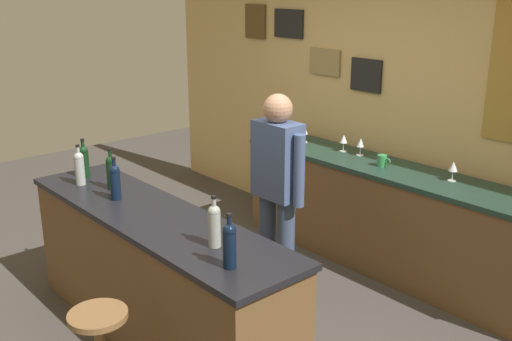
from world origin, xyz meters
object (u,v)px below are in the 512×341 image
(wine_bottle_f, at_px, (230,244))
(wine_glass_d, at_px, (361,143))
(wine_glass_b, at_px, (304,131))
(wine_glass_e, at_px, (453,167))
(bartender, at_px, (277,187))
(coffee_mug, at_px, (382,161))
(wine_bottle_e, at_px, (214,224))
(wine_bottle_c, at_px, (111,171))
(wine_glass_a, at_px, (275,128))
(wine_bottle_b, at_px, (79,167))
(wine_bottle_a, at_px, (84,160))
(wine_glass_c, at_px, (344,139))
(wine_bottle_d, at_px, (115,181))

(wine_bottle_f, bearing_deg, wine_glass_d, 113.01)
(wine_glass_b, xyz_separation_m, wine_glass_e, (1.56, 0.02, 0.00))
(bartender, xyz_separation_m, wine_glass_b, (-0.85, 1.15, 0.07))
(wine_glass_b, relative_size, coffee_mug, 1.24)
(wine_bottle_e, bearing_deg, wine_bottle_c, 178.12)
(wine_glass_a, bearing_deg, wine_bottle_b, -88.02)
(wine_bottle_a, xyz_separation_m, wine_bottle_e, (1.65, -0.02, 0.00))
(wine_glass_b, xyz_separation_m, coffee_mug, (0.97, -0.07, -0.06))
(wine_bottle_a, height_order, wine_bottle_c, same)
(wine_bottle_c, xyz_separation_m, wine_glass_d, (0.58, 2.10, -0.05))
(wine_glass_e, bearing_deg, wine_glass_d, 178.55)
(wine_glass_b, bearing_deg, wine_bottle_f, -54.03)
(wine_bottle_b, bearing_deg, wine_bottle_a, 142.95)
(wine_bottle_a, xyz_separation_m, wine_glass_c, (0.78, 2.11, -0.05))
(wine_glass_b, distance_m, coffee_mug, 0.97)
(bartender, xyz_separation_m, wine_glass_a, (-1.11, 1.01, 0.07))
(wine_bottle_a, relative_size, wine_bottle_f, 1.00)
(bartender, xyz_separation_m, wine_bottle_e, (0.48, -0.94, 0.12))
(wine_glass_e, bearing_deg, coffee_mug, -171.08)
(wine_bottle_b, height_order, wine_glass_d, wine_bottle_b)
(wine_bottle_e, xyz_separation_m, wine_glass_e, (0.23, 2.12, -0.05))
(wine_bottle_f, bearing_deg, wine_bottle_d, 177.55)
(wine_bottle_c, distance_m, wine_glass_e, 2.56)
(wine_bottle_c, xyz_separation_m, wine_glass_e, (1.50, 2.07, -0.05))
(wine_bottle_c, bearing_deg, coffee_mug, 65.30)
(wine_glass_a, xyz_separation_m, coffee_mug, (1.22, 0.07, -0.06))
(wine_bottle_a, xyz_separation_m, wine_glass_e, (1.88, 2.10, -0.05))
(wine_bottle_e, distance_m, wine_glass_d, 2.25)
(wine_bottle_e, height_order, wine_glass_d, wine_bottle_e)
(bartender, height_order, wine_bottle_c, bartender)
(bartender, bearing_deg, wine_glass_b, 126.37)
(wine_glass_a, bearing_deg, wine_bottle_e, -50.86)
(wine_glass_c, bearing_deg, wine_bottle_d, -94.92)
(wine_glass_b, bearing_deg, wine_bottle_b, -94.91)
(wine_glass_b, bearing_deg, wine_glass_d, 4.15)
(wine_bottle_a, height_order, wine_glass_a, wine_bottle_a)
(wine_bottle_b, height_order, wine_bottle_e, same)
(bartender, bearing_deg, wine_bottle_f, -54.47)
(wine_bottle_d, distance_m, wine_bottle_e, 1.06)
(wine_bottle_a, distance_m, wine_glass_b, 2.10)
(wine_bottle_c, bearing_deg, wine_bottle_a, -176.22)
(bartender, bearing_deg, coffee_mug, 83.77)
(wine_bottle_c, distance_m, wine_glass_c, 2.12)
(wine_bottle_c, height_order, wine_bottle_e, same)
(wine_bottle_e, distance_m, wine_glass_a, 2.52)
(wine_bottle_d, relative_size, wine_glass_c, 1.97)
(wine_bottle_c, relative_size, wine_glass_a, 1.97)
(wine_bottle_f, relative_size, wine_glass_d, 1.97)
(wine_glass_e, bearing_deg, wine_bottle_b, -128.39)
(wine_bottle_d, xyz_separation_m, coffee_mug, (0.70, 2.07, -0.11))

